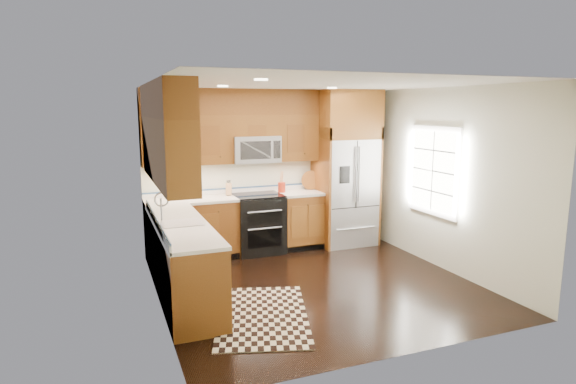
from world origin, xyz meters
name	(u,v)px	position (x,y,z in m)	size (l,w,h in m)	color
ground	(315,284)	(0.00, 0.00, 0.00)	(4.00, 4.00, 0.00)	black
wall_back	(266,169)	(0.00, 2.00, 1.30)	(4.00, 0.02, 2.60)	silver
wall_left	(156,198)	(-2.00, 0.00, 1.30)	(0.02, 4.00, 2.60)	silver
wall_right	(443,179)	(2.00, 0.00, 1.30)	(0.02, 4.00, 2.60)	silver
window	(433,171)	(1.98, 0.20, 1.40)	(0.04, 1.10, 1.30)	white
base_cabinets	(208,243)	(-1.23, 0.90, 0.45)	(2.85, 3.00, 0.90)	brown
countertop	(216,208)	(-1.09, 1.01, 0.92)	(2.86, 3.01, 0.04)	beige
upper_cabinets	(208,129)	(-1.15, 1.09, 2.02)	(2.85, 3.00, 1.15)	brown
range	(258,224)	(-0.25, 1.67, 0.47)	(0.76, 0.67, 0.95)	black
microwave	(255,149)	(-0.25, 1.80, 1.66)	(0.76, 0.40, 0.42)	#B2B2B7
refrigerator	(346,168)	(1.30, 1.63, 1.30)	(0.98, 0.75, 2.60)	#B2B2B7
sink_faucet	(178,219)	(-1.73, 0.23, 0.99)	(0.54, 0.44, 0.37)	#B2B2B7
rug	(262,315)	(-0.97, -0.67, 0.01)	(1.00, 1.66, 0.01)	black
knife_block	(229,189)	(-0.69, 1.81, 1.04)	(0.12, 0.14, 0.24)	tan
utensil_crock	(282,185)	(0.19, 1.77, 1.06)	(0.13, 0.13, 0.35)	#A22713
cutting_board	(311,189)	(0.75, 1.84, 0.95)	(0.32, 0.32, 0.02)	brown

